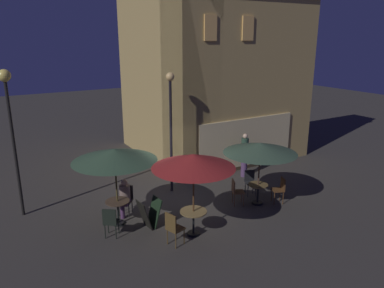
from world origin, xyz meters
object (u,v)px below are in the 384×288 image
Objects in this scene: cafe_table_0 at (193,217)px; patio_umbrella_0 at (194,161)px; patio_umbrella_1 at (260,148)px; patron_seated_0 at (124,195)px; cafe_chair_1 at (250,180)px; patio_umbrella_2 at (115,155)px; cafe_chair_5 at (110,220)px; menu_sandwich_board at (149,213)px; cafe_table_1 at (258,190)px; cafe_table_2 at (118,207)px; street_lamp_down_street at (9,110)px; cafe_chair_3 at (280,188)px; cafe_chair_4 at (126,197)px; cafe_chair_0 at (173,226)px; cafe_chair_2 at (236,190)px; street_lamp_near_corner at (171,114)px; patron_standing_1 at (244,155)px.

cafe_table_0 is 0.32× the size of patio_umbrella_0.
patio_umbrella_1 is 2.05× the size of patron_seated_0.
patio_umbrella_0 is 2.70× the size of cafe_chair_1.
patio_umbrella_2 is at bearing -74.08° from cafe_chair_1.
patron_seated_0 is at bearing -2.42° from cafe_chair_5.
cafe_chair_5 is at bearing 153.75° from cafe_table_0.
cafe_table_1 is at bearing -9.38° from menu_sandwich_board.
menu_sandwich_board is at bearing -41.14° from cafe_table_2.
street_lamp_down_street is 6.47m from cafe_table_0.
cafe_chair_3 is at bearing -24.21° from cafe_table_1.
cafe_table_1 is at bearing 108.19° from cafe_chair_4.
cafe_chair_0 reaches higher than cafe_table_1.
cafe_chair_3 is (1.45, -0.65, 0.01)m from cafe_chair_2.
street_lamp_near_corner is at bearing 46.59° from cafe_chair_0.
street_lamp_near_corner is at bearing -107.64° from cafe_chair_1.
patio_umbrella_1 is 0.98× the size of patio_umbrella_2.
menu_sandwich_board is 2.33m from patio_umbrella_0.
cafe_chair_4 is at bearing 2.03° from cafe_chair_3.
cafe_chair_1 is (7.49, -2.54, -2.95)m from street_lamp_down_street.
patio_umbrella_2 is 2.08× the size of patron_seated_0.
cafe_chair_0 is at bearing 51.13° from patron_seated_0.
cafe_chair_1 is at bearing -139.79° from patron_standing_1.
cafe_chair_1 is 0.76× the size of patron_seated_0.
patron_seated_0 is at bearing -80.39° from cafe_chair_1.
cafe_chair_2 is at bearing -0.09° from cafe_chair_3.
cafe_table_0 is 0.32× the size of patio_umbrella_1.
patron_seated_0 reaches higher than menu_sandwich_board.
patron_seated_0 is at bearing 119.89° from patio_umbrella_0.
cafe_chair_2 is (3.24, -0.10, 0.10)m from menu_sandwich_board.
cafe_chair_3 is at bearing -12.40° from menu_sandwich_board.
patio_umbrella_2 reaches higher than cafe_chair_3.
patio_umbrella_2 is at bearing 167.02° from patio_umbrella_1.
cafe_chair_2 is 0.99× the size of cafe_chair_3.
menu_sandwich_board is (-1.89, -2.12, -2.51)m from street_lamp_near_corner.
patron_standing_1 is (4.28, 3.01, 0.37)m from cafe_table_0.
cafe_chair_1 is at bearing 23.41° from patio_umbrella_0.
patio_umbrella_0 is at bearing -162.96° from patron_standing_1.
cafe_chair_0 reaches higher than cafe_chair_2.
cafe_table_2 is 0.78× the size of cafe_chair_0.
cafe_chair_5 is (-3.13, -2.14, -2.41)m from street_lamp_near_corner.
cafe_chair_4 is (-1.19, 2.35, -1.74)m from patio_umbrella_0.
patio_umbrella_0 is at bearing -43.43° from street_lamp_down_street.
cafe_table_1 is at bearing -3.11° from cafe_chair_0.
patio_umbrella_1 is at bearing 153.43° from cafe_table_1.
cafe_chair_5 is at bearing -145.59° from street_lamp_near_corner.
street_lamp_down_street reaches higher than cafe_table_1.
street_lamp_down_street is 6.52× the size of cafe_table_1.
street_lamp_near_corner is 5.63× the size of cafe_table_0.
patio_umbrella_0 reaches higher than cafe_chair_0.
patron_seated_0 is at bearing -156.67° from street_lamp_near_corner.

